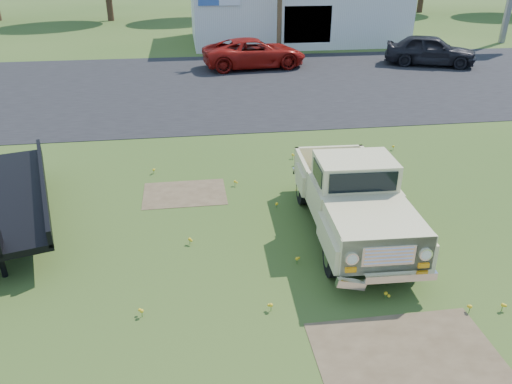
% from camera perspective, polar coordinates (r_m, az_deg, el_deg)
% --- Properties ---
extents(ground, '(140.00, 140.00, 0.00)m').
position_cam_1_polar(ground, '(10.67, 3.01, -7.83)').
color(ground, '#2F4C18').
rests_on(ground, ground).
extents(asphalt_lot, '(90.00, 14.00, 0.02)m').
position_cam_1_polar(asphalt_lot, '(24.47, -3.77, 12.08)').
color(asphalt_lot, black).
rests_on(asphalt_lot, ground).
extents(dirt_patch_a, '(3.00, 2.00, 0.01)m').
position_cam_1_polar(dirt_patch_a, '(8.87, 16.96, -17.55)').
color(dirt_patch_a, brown).
rests_on(dirt_patch_a, ground).
extents(dirt_patch_b, '(2.20, 1.60, 0.01)m').
position_cam_1_polar(dirt_patch_b, '(13.55, -8.15, -0.19)').
color(dirt_patch_b, brown).
rests_on(dirt_patch_b, ground).
extents(commercial_building, '(14.20, 8.20, 4.15)m').
position_cam_1_polar(commercial_building, '(36.70, 4.44, 20.14)').
color(commercial_building, silver).
rests_on(commercial_building, ground).
extents(vintage_pickup_truck, '(2.21, 5.23, 1.87)m').
position_cam_1_polar(vintage_pickup_truck, '(11.39, 10.96, -0.51)').
color(vintage_pickup_truck, tan).
rests_on(vintage_pickup_truck, ground).
extents(red_pickup, '(5.80, 3.15, 1.54)m').
position_cam_1_polar(red_pickup, '(28.03, -0.19, 15.57)').
color(red_pickup, maroon).
rests_on(red_pickup, ground).
extents(dark_sedan, '(5.20, 3.66, 1.65)m').
position_cam_1_polar(dark_sedan, '(30.18, 19.29, 15.04)').
color(dark_sedan, black).
rests_on(dark_sedan, ground).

